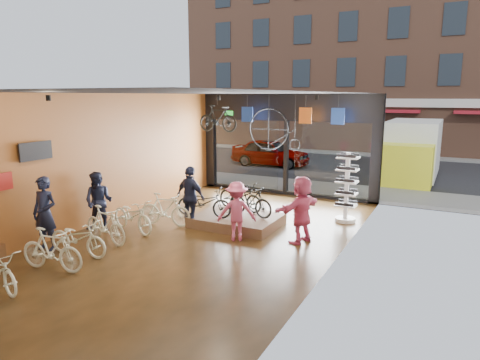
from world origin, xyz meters
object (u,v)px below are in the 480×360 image
Objects in this scene: floor_bike_2 at (78,238)px; customer_5 at (301,209)px; floor_bike_1 at (52,250)px; floor_bike_3 at (105,225)px; floor_bike_5 at (165,210)px; sunglasses_rack at (347,187)px; display_bike_right at (240,196)px; customer_1 at (99,202)px; display_bike_mid at (250,201)px; customer_2 at (191,197)px; floor_bike_4 at (133,216)px; box_truck at (410,152)px; customer_0 at (45,214)px; hung_bike at (218,119)px; penny_farthing at (277,131)px; display_platform at (237,221)px; display_bike_left at (204,202)px; customer_3 at (237,211)px; street_car at (270,152)px.

customer_5 reaches higher than floor_bike_2.
floor_bike_1 is 0.99× the size of floor_bike_3.
floor_bike_5 is 0.77× the size of sunglasses_rack.
display_bike_right reaches higher than floor_bike_3.
floor_bike_1 is 2.84m from customer_1.
customer_2 is at bearing 130.71° from display_bike_mid.
floor_bike_4 is (-0.07, 1.99, 0.03)m from floor_bike_2.
box_truck is 4.12× the size of floor_bike_5.
customer_0 is 6.98m from hung_bike.
display_bike_right is (1.83, 5.33, 0.26)m from floor_bike_1.
display_bike_mid is 3.86m from penny_farthing.
floor_bike_5 is 0.85× the size of penny_farthing.
sunglasses_rack is (2.71, 1.88, 0.89)m from display_platform.
customer_5 reaches higher than floor_bike_5.
floor_bike_4 is at bearing 143.93° from floor_bike_5.
customer_1 reaches higher than display_bike_mid.
penny_farthing reaches higher than floor_bike_3.
hung_bike reaches higher than customer_0.
floor_bike_4 is 1.08× the size of display_bike_left.
floor_bike_1 is at bearing -102.30° from penny_farthing.
customer_0 is 1.16× the size of hung_bike.
floor_bike_5 is at bearing -11.78° from floor_bike_2.
display_bike_right is at bearing -133.31° from hung_bike.
sunglasses_rack reaches higher than customer_3.
customer_1 reaches higher than display_bike_left.
customer_0 is (-2.46, -3.34, 0.19)m from display_bike_left.
sunglasses_rack reaches higher than floor_bike_3.
penny_farthing is at bearing -28.15° from floor_bike_5.
floor_bike_5 is at bearing -171.23° from hung_bike.
street_car reaches higher than display_bike_right.
floor_bike_1 is 2.91m from floor_bike_4.
customer_3 reaches higher than floor_bike_2.
box_truck is 13.58m from customer_1.
box_truck is 9.98m from display_bike_mid.
display_bike_mid is (2.60, 3.95, 0.32)m from floor_bike_2.
customer_0 reaches higher than display_platform.
floor_bike_2 is 3.32m from customer_2.
hung_bike is at bearing -157.93° from penny_farthing.
customer_5 is 5.78m from hung_bike.
floor_bike_5 is at bearing 56.45° from customer_0.
display_bike_right is at bearing 47.73° from customer_0.
customer_0 is at bearing 174.48° from hung_bike.
customer_3 reaches higher than floor_bike_4.
box_truck reaches higher than display_bike_right.
customer_2 is (2.10, 1.44, 0.05)m from customer_1.
street_car is at bearing 71.17° from customer_1.
customer_3 reaches higher than floor_bike_1.
customer_0 is at bearing -129.84° from display_platform.
hung_bike reaches higher than sunglasses_rack.
penny_farthing is (3.00, 7.40, 1.59)m from customer_0.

